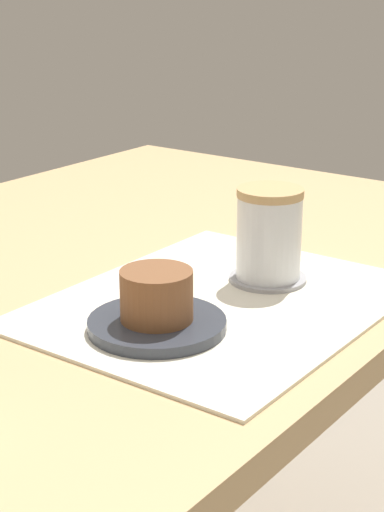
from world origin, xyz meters
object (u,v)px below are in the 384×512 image
object	(u,v)px
pastry_plate	(157,324)
coffee_mug	(270,233)
pastry	(157,295)
dining_table	(80,320)

from	to	relation	value
pastry_plate	coffee_mug	xyz separation A→B (m)	(0.20, -0.02, 0.05)
pastry	pastry_plate	bearing A→B (deg)	0.00
pastry_plate	coffee_mug	distance (m)	0.21
pastry	coffee_mug	world-z (taller)	coffee_mug
dining_table	coffee_mug	distance (m)	0.28
pastry_plate	pastry	bearing A→B (deg)	0.00
dining_table	pastry_plate	distance (m)	0.24
dining_table	pastry_plate	xyz separation A→B (m)	(-0.10, -0.21, 0.08)
pastry_plate	coffee_mug	world-z (taller)	coffee_mug
pastry	coffee_mug	xyz separation A→B (m)	(0.20, -0.02, 0.02)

